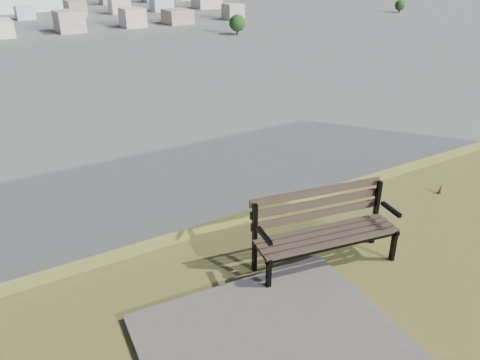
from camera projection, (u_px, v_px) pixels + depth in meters
park_bench at (323, 225)px, 5.48m from camera, size 1.79×0.84×0.90m
arena at (6, 0)px, 245.93m from camera, size 60.59×30.56×24.63m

